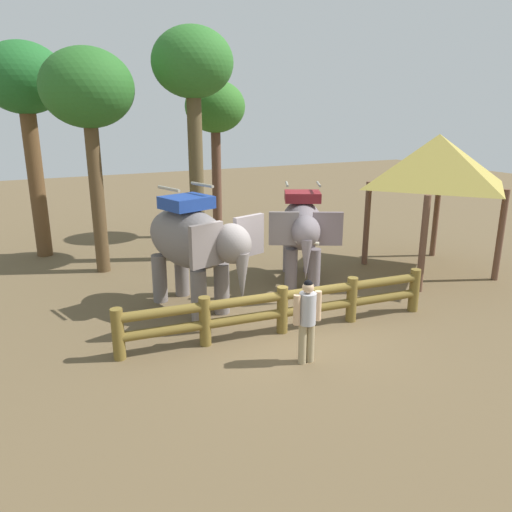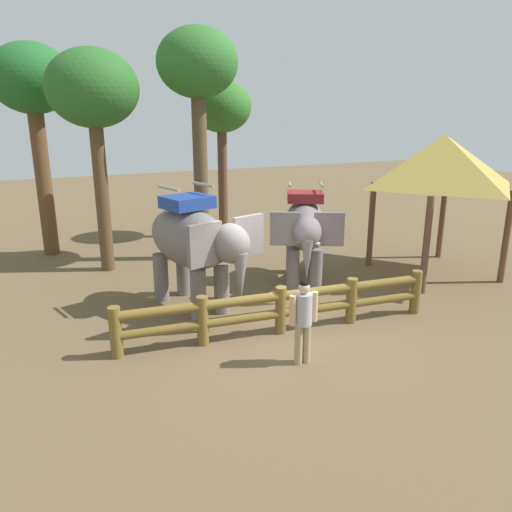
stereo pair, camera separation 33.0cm
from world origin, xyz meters
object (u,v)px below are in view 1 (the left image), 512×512
(tourist_woman_in_black, at_px, (307,315))
(log_fence, at_px, (282,306))
(elephant_near_left, at_px, (194,242))
(tree_deep_back, at_px, (215,111))
(tree_back_center, at_px, (193,72))
(elephant_center, at_px, (302,228))
(tree_far_right, at_px, (88,93))
(tree_far_left, at_px, (24,86))
(thatched_shelter, at_px, (437,161))

(tourist_woman_in_black, bearing_deg, log_fence, 79.91)
(log_fence, relative_size, elephant_near_left, 1.98)
(log_fence, xyz_separation_m, tree_deep_back, (2.02, 8.67, 4.05))
(elephant_near_left, height_order, tree_back_center, tree_back_center)
(elephant_center, bearing_deg, tourist_woman_in_black, -120.17)
(elephant_near_left, relative_size, tree_deep_back, 0.63)
(elephant_center, bearing_deg, tree_deep_back, 90.64)
(log_fence, height_order, tree_deep_back, tree_deep_back)
(tree_far_right, distance_m, tree_deep_back, 5.38)
(elephant_near_left, xyz_separation_m, tourist_woman_in_black, (1.00, -3.45, -0.72))
(tourist_woman_in_black, height_order, tree_far_left, tree_far_left)
(tourist_woman_in_black, distance_m, tree_back_center, 8.92)
(elephant_near_left, relative_size, elephant_center, 1.11)
(elephant_center, bearing_deg, elephant_near_left, -170.32)
(elephant_near_left, distance_m, tree_far_left, 8.20)
(thatched_shelter, distance_m, tree_deep_back, 8.06)
(thatched_shelter, xyz_separation_m, tree_far_right, (-8.71, 4.38, 1.83))
(tourist_woman_in_black, height_order, tree_back_center, tree_back_center)
(log_fence, xyz_separation_m, tree_far_left, (-4.18, 8.79, 4.76))
(tree_far_left, relative_size, tree_deep_back, 1.17)
(thatched_shelter, bearing_deg, tree_deep_back, 120.03)
(log_fence, relative_size, thatched_shelter, 1.76)
(tree_far_left, xyz_separation_m, tree_back_center, (4.50, -2.66, 0.38))
(elephant_near_left, xyz_separation_m, tree_deep_back, (3.26, 6.60, 2.96))
(thatched_shelter, distance_m, tree_far_right, 9.92)
(tree_far_left, xyz_separation_m, tree_far_right, (1.46, -2.61, -0.26))
(log_fence, height_order, tree_far_left, tree_far_left)
(tourist_woman_in_black, bearing_deg, elephant_center, 59.83)
(elephant_near_left, relative_size, tree_far_left, 0.54)
(tourist_woman_in_black, bearing_deg, tree_back_center, 85.70)
(elephant_near_left, bearing_deg, tree_back_center, 68.96)
(log_fence, bearing_deg, elephant_near_left, 120.92)
(tree_deep_back, bearing_deg, log_fence, -103.12)
(elephant_near_left, distance_m, thatched_shelter, 7.42)
(tree_far_left, bearing_deg, tourist_woman_in_black, -68.84)
(log_fence, xyz_separation_m, tree_far_right, (-2.72, 6.18, 4.50))
(tree_back_center, bearing_deg, tree_far_left, 149.42)
(tree_deep_back, bearing_deg, tree_far_right, -152.22)
(log_fence, xyz_separation_m, tourist_woman_in_black, (-0.24, -1.37, 0.36))
(log_fence, bearing_deg, tree_far_left, 115.42)
(tree_far_right, bearing_deg, tree_deep_back, 27.78)
(tourist_woman_in_black, bearing_deg, tree_far_right, 108.13)
(tree_back_center, relative_size, tree_far_right, 1.11)
(tree_back_center, distance_m, tree_deep_back, 3.25)
(tree_back_center, bearing_deg, elephant_near_left, -111.04)
(tree_far_right, bearing_deg, tree_far_left, 119.21)
(tree_far_right, bearing_deg, tourist_woman_in_black, -71.87)
(tree_back_center, bearing_deg, elephant_center, -63.12)
(log_fence, height_order, tree_far_right, tree_far_right)
(elephant_center, height_order, thatched_shelter, thatched_shelter)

